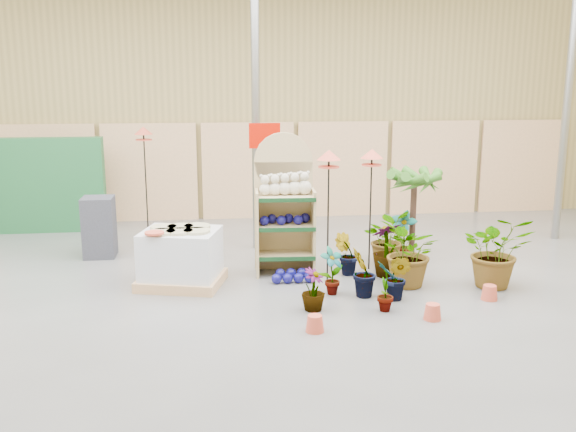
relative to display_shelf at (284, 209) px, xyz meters
name	(u,v)px	position (x,y,z in m)	size (l,w,h in m)	color
room	(270,134)	(-0.32, -1.24, 1.25)	(15.20, 12.10, 4.70)	#595959
display_shelf	(284,209)	(0.00, 0.00, 0.00)	(0.91, 0.61, 2.11)	tan
teddy_bears	(287,186)	(0.03, -0.10, 0.37)	(0.79, 0.22, 0.34)	beige
gazing_balls_shelf	(285,219)	(0.00, -0.12, -0.13)	(0.78, 0.27, 0.15)	navy
gazing_balls_floor	(292,276)	(0.06, -0.55, -0.89)	(0.63, 0.39, 0.15)	navy
pallet_stack	(181,258)	(-1.54, -0.53, -0.56)	(1.34, 1.20, 0.84)	tan
charcoal_planters	(99,227)	(-2.94, 1.13, -0.47)	(0.50, 0.50, 1.00)	#2A2C34
trellis_stock	(51,185)	(-4.12, 3.05, -0.07)	(2.00, 0.30, 1.80)	#1E6032
offer_sign	(265,162)	(-0.22, 0.83, 0.60)	(0.50, 0.08, 2.20)	gray
bird_table_front	(329,160)	(0.56, -0.62, 0.82)	(0.34, 0.34, 1.92)	black
bird_table_right	(372,158)	(1.31, -0.10, 0.77)	(0.34, 0.34, 1.87)	black
bird_table_back	(144,135)	(-2.30, 2.58, 0.91)	(0.34, 0.34, 2.02)	black
palm	(415,178)	(2.14, 0.36, 0.38)	(0.70, 0.70, 1.59)	#3F291F
potted_plant_0	(332,271)	(0.52, -1.19, -0.63)	(0.35, 0.24, 0.66)	#34701E
potted_plant_1	(364,273)	(0.92, -1.37, -0.61)	(0.39, 0.31, 0.70)	#34701E
potted_plant_2	(409,252)	(1.65, -1.01, -0.46)	(0.92, 0.80, 1.02)	#34701E
potted_plant_3	(388,249)	(1.49, -0.48, -0.56)	(0.46, 0.46, 0.82)	#34701E
potted_plant_4	(403,237)	(1.96, 0.24, -0.55)	(0.43, 0.29, 0.83)	#34701E
potted_plant_5	(346,254)	(0.90, -0.34, -0.65)	(0.35, 0.28, 0.64)	#34701E
potted_plant_6	(386,238)	(1.64, 0.16, -0.55)	(0.75, 0.65, 0.83)	#34701E
potted_plant_7	(313,290)	(0.17, -1.76, -0.69)	(0.31, 0.31, 0.55)	#34701E
potted_plant_8	(386,286)	(1.08, -1.91, -0.63)	(0.35, 0.24, 0.67)	#34701E
potted_plant_9	(398,278)	(1.35, -1.53, -0.65)	(0.35, 0.28, 0.63)	#34701E
potted_plant_10	(497,251)	(2.88, -1.14, -0.44)	(0.96, 0.83, 1.06)	#34701E
potted_plant_11	(297,242)	(0.24, 0.25, -0.59)	(0.42, 0.42, 0.75)	#34701E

